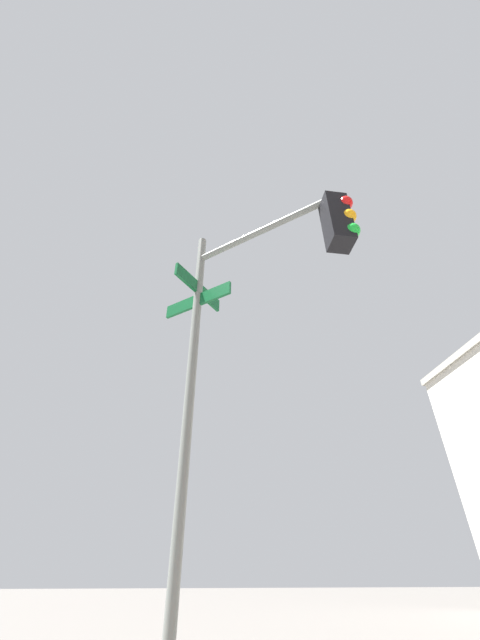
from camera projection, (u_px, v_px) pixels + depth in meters
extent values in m
cylinder|color=slate|center=(188.00, 416.00, 4.19)|extent=(0.12, 0.12, 5.77)
cylinder|color=slate|center=(261.00, 231.00, 5.16)|extent=(1.40, 1.67, 0.09)
cube|color=black|center=(337.00, 222.00, 4.45)|extent=(0.28, 0.28, 0.80)
sphere|color=red|center=(345.00, 203.00, 4.53)|extent=(0.18, 0.18, 0.18)
sphere|color=orange|center=(349.00, 217.00, 4.39)|extent=(0.18, 0.18, 0.18)
sphere|color=green|center=(352.00, 231.00, 4.24)|extent=(0.18, 0.18, 0.18)
cube|color=#0F5128|center=(198.00, 301.00, 5.15)|extent=(0.73, 0.87, 0.20)
cube|color=#0F5128|center=(199.00, 288.00, 5.27)|extent=(0.80, 0.67, 0.20)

